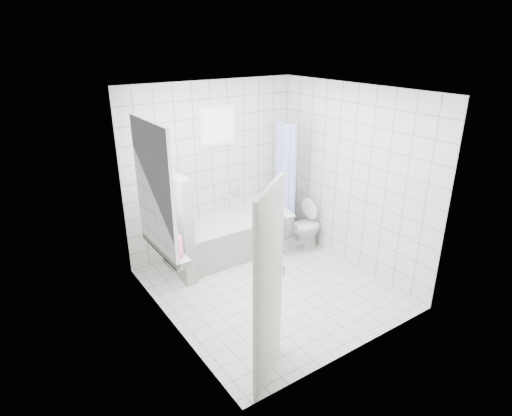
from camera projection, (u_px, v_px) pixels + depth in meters
ground at (270, 288)px, 5.78m from camera, size 3.00×3.00×0.00m
ceiling at (273, 90)px, 4.80m from camera, size 3.00×3.00×0.00m
wall_back at (213, 169)px, 6.44m from camera, size 2.80×0.02×2.60m
wall_front at (363, 244)px, 4.14m from camera, size 2.80×0.02×2.60m
wall_left at (166, 224)px, 4.56m from camera, size 0.02×3.00×2.60m
wall_right at (352, 178)px, 6.02m from camera, size 0.02×3.00×2.60m
window_left at (156, 189)px, 4.70m from camera, size 0.01×0.90×1.40m
window_back at (219, 126)px, 6.21m from camera, size 0.50×0.01×0.50m
window_sill at (166, 248)px, 5.00m from camera, size 0.18×1.02×0.08m
door at (269, 287)px, 3.97m from camera, size 0.66×0.51×2.00m
bathtub at (234, 236)px, 6.60m from camera, size 1.78×0.77×0.58m
partition_wall at (176, 225)px, 5.89m from camera, size 0.15×0.85×1.50m
tiled_ledge at (283, 216)px, 7.40m from camera, size 0.40×0.24×0.55m
toilet at (299, 229)px, 6.68m from camera, size 0.77×0.52×0.73m
curtain_rod at (280, 120)px, 6.37m from camera, size 0.02×0.80×0.02m
shower_curtain at (284, 180)px, 6.60m from camera, size 0.14×0.48×1.78m
tub_faucet at (227, 195)px, 6.69m from camera, size 0.18×0.06×0.06m
sill_bottles at (167, 237)px, 4.89m from camera, size 0.18×0.80×0.33m
ledge_bottles at (284, 194)px, 7.24m from camera, size 0.14×0.18×0.27m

